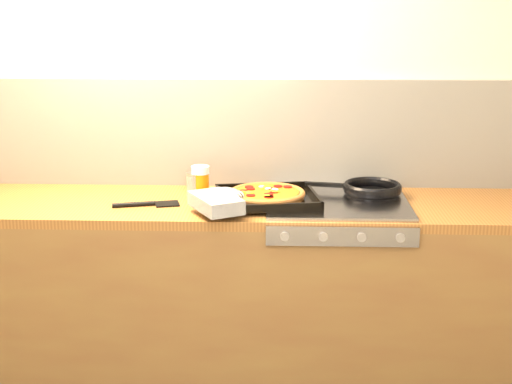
{
  "coord_description": "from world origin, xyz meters",
  "views": [
    {
      "loc": [
        0.22,
        -1.87,
        1.73
      ],
      "look_at": [
        0.1,
        1.08,
        0.95
      ],
      "focal_mm": 50.0,
      "sensor_mm": 36.0,
      "label": 1
    }
  ],
  "objects_px": {
    "frying_pan": "(371,189)",
    "tomato_can": "(195,184)",
    "juice_glass": "(201,180)",
    "pizza_on_tray": "(253,197)"
  },
  "relations": [
    {
      "from": "frying_pan",
      "to": "juice_glass",
      "type": "relative_size",
      "value": 3.34
    },
    {
      "from": "frying_pan",
      "to": "tomato_can",
      "type": "xyz_separation_m",
      "value": [
        -0.78,
        0.01,
        0.01
      ]
    },
    {
      "from": "tomato_can",
      "to": "juice_glass",
      "type": "bearing_deg",
      "value": -1.78
    },
    {
      "from": "frying_pan",
      "to": "tomato_can",
      "type": "relative_size",
      "value": 4.34
    },
    {
      "from": "frying_pan",
      "to": "tomato_can",
      "type": "bearing_deg",
      "value": 179.4
    },
    {
      "from": "juice_glass",
      "to": "frying_pan",
      "type": "bearing_deg",
      "value": -0.56
    },
    {
      "from": "frying_pan",
      "to": "tomato_can",
      "type": "height_order",
      "value": "tomato_can"
    },
    {
      "from": "tomato_can",
      "to": "pizza_on_tray",
      "type": "bearing_deg",
      "value": -33.84
    },
    {
      "from": "tomato_can",
      "to": "juice_glass",
      "type": "xyz_separation_m",
      "value": [
        0.03,
        -0.0,
        0.02
      ]
    },
    {
      "from": "pizza_on_tray",
      "to": "tomato_can",
      "type": "bearing_deg",
      "value": 146.16
    }
  ]
}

